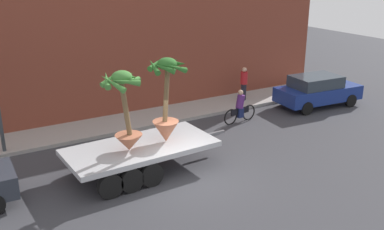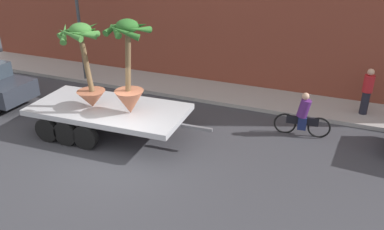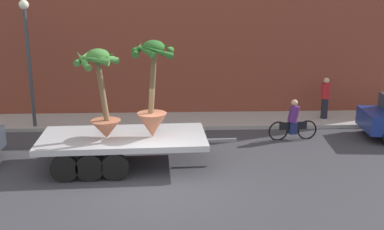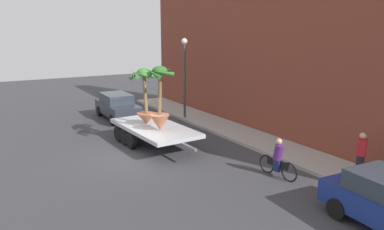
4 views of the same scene
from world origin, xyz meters
name	(u,v)px [view 2 (image 2 of 4)]	position (x,y,z in m)	size (l,w,h in m)	color
ground_plane	(118,160)	(0.00, 0.00, 0.00)	(60.00, 60.00, 0.00)	#38383D
sidewalk	(195,89)	(0.00, 6.10, 0.07)	(24.00, 2.20, 0.15)	#A39E99
flatbed_trailer	(103,112)	(-1.38, 1.37, 0.76)	(6.16, 2.66, 0.98)	#B7BABF
potted_palm_rear	(129,74)	(-0.20, 1.25, 2.27)	(1.28, 1.35, 2.96)	#B26647
potted_palm_middle	(86,67)	(-1.71, 1.20, 2.32)	(1.38, 1.40, 2.72)	#B26647
cyclist	(303,117)	(4.79, 3.74, 0.67)	(1.84, 0.38, 1.54)	black
pedestrian_near_gate	(367,91)	(6.67, 6.00, 1.04)	(0.36, 0.36, 1.71)	black
street_lamp	(78,9)	(-5.03, 5.30, 3.23)	(0.36, 0.36, 4.83)	#383D42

